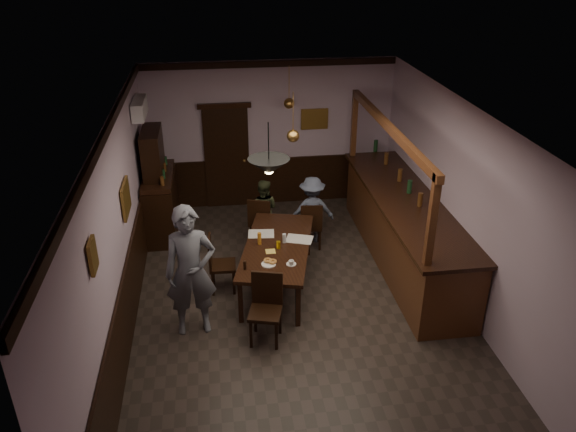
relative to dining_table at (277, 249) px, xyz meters
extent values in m
cube|color=#2D2621|center=(0.25, -0.80, -0.69)|extent=(5.00, 8.00, 0.01)
cube|color=white|center=(0.25, -0.80, 2.31)|extent=(5.00, 8.00, 0.01)
cube|color=#C3A8BF|center=(0.25, 3.20, 0.81)|extent=(5.00, 0.01, 3.00)
cube|color=#C3A8BF|center=(-2.25, -0.80, 0.81)|extent=(0.01, 8.00, 3.00)
cube|color=#C3A8BF|center=(2.75, -0.80, 0.81)|extent=(0.01, 8.00, 3.00)
cube|color=black|center=(0.00, 0.00, 0.03)|extent=(1.49, 2.37, 0.06)
cube|color=black|center=(-0.65, -0.89, -0.34)|extent=(0.07, 0.07, 0.69)
cube|color=black|center=(0.17, -1.09, -0.34)|extent=(0.07, 0.07, 0.69)
cube|color=black|center=(-0.17, 1.09, -0.34)|extent=(0.07, 0.07, 0.69)
cube|color=black|center=(0.65, 0.89, -0.34)|extent=(0.07, 0.07, 0.69)
cube|color=black|center=(-0.12, 1.42, -0.24)|extent=(0.53, 0.53, 0.05)
cube|color=black|center=(-0.18, 1.24, 0.03)|extent=(0.40, 0.17, 0.49)
cube|color=black|center=(0.10, 1.52, -0.47)|extent=(0.04, 0.04, 0.42)
cube|color=black|center=(-0.22, 1.63, -0.47)|extent=(0.04, 0.04, 0.42)
cube|color=black|center=(-0.01, 1.21, -0.47)|extent=(0.04, 0.04, 0.42)
cube|color=black|center=(-0.33, 1.31, -0.47)|extent=(0.04, 0.04, 0.42)
cube|color=black|center=(0.76, 1.20, -0.27)|extent=(0.44, 0.44, 0.05)
cube|color=black|center=(0.73, 1.03, -0.02)|extent=(0.39, 0.09, 0.46)
cube|color=black|center=(0.93, 1.34, -0.49)|extent=(0.04, 0.04, 0.40)
cube|color=black|center=(0.62, 1.38, -0.49)|extent=(0.04, 0.04, 0.40)
cube|color=black|center=(0.89, 1.03, -0.49)|extent=(0.04, 0.04, 0.40)
cube|color=black|center=(0.58, 1.07, -0.49)|extent=(0.04, 0.04, 0.40)
cube|color=black|center=(-0.33, -1.36, -0.22)|extent=(0.53, 0.53, 0.05)
cube|color=black|center=(-0.28, -1.17, 0.06)|extent=(0.43, 0.15, 0.52)
cube|color=black|center=(-0.55, -1.48, -0.46)|extent=(0.04, 0.04, 0.45)
cube|color=black|center=(-0.21, -1.58, -0.46)|extent=(0.04, 0.04, 0.45)
cube|color=black|center=(-0.46, -1.14, -0.46)|extent=(0.04, 0.04, 0.45)
cube|color=black|center=(-0.12, -1.24, -0.46)|extent=(0.04, 0.04, 0.45)
cube|color=black|center=(-0.87, 0.01, -0.25)|extent=(0.42, 0.42, 0.05)
cube|color=black|center=(-1.06, 0.01, 0.02)|extent=(0.05, 0.41, 0.49)
cube|color=black|center=(-0.71, -0.16, -0.48)|extent=(0.04, 0.04, 0.42)
cube|color=black|center=(-0.70, 0.17, -0.48)|extent=(0.04, 0.04, 0.42)
cube|color=black|center=(-1.04, -0.15, -0.48)|extent=(0.04, 0.04, 0.42)
cube|color=black|center=(-1.03, 0.18, -0.48)|extent=(0.04, 0.04, 0.42)
imported|color=slate|center=(-1.32, -0.96, 0.29)|extent=(0.75, 0.52, 1.95)
imported|color=#394127|center=(-0.07, 1.61, -0.09)|extent=(0.68, 0.59, 1.18)
imported|color=slate|center=(0.81, 1.40, -0.05)|extent=(0.83, 0.48, 1.27)
cube|color=silver|center=(-0.22, 0.40, 0.07)|extent=(0.45, 0.34, 0.01)
cube|color=silver|center=(0.38, 0.14, 0.07)|extent=(0.50, 0.42, 0.01)
cube|color=#E0C152|center=(-0.13, -0.18, 0.07)|extent=(0.18, 0.18, 0.00)
cylinder|color=white|center=(0.14, -0.61, 0.07)|extent=(0.15, 0.15, 0.01)
imported|color=white|center=(0.13, -0.64, 0.11)|extent=(0.10, 0.10, 0.07)
cylinder|color=white|center=(-0.20, -0.56, 0.07)|extent=(0.22, 0.22, 0.01)
torus|color=#C68C47|center=(-0.20, -0.50, 0.10)|extent=(0.13, 0.13, 0.04)
torus|color=#C68C47|center=(-0.14, -0.54, 0.10)|extent=(0.13, 0.13, 0.04)
cylinder|color=gold|center=(0.01, -0.10, 0.12)|extent=(0.07, 0.07, 0.12)
cylinder|color=#BF721E|center=(-0.27, 0.07, 0.16)|extent=(0.06, 0.06, 0.20)
cylinder|color=silver|center=(0.12, 0.07, 0.14)|extent=(0.06, 0.06, 0.15)
cylinder|color=black|center=(-0.55, -0.65, 0.13)|extent=(0.04, 0.04, 0.14)
cube|color=black|center=(-1.95, 2.14, -0.14)|extent=(0.55, 1.54, 1.10)
cube|color=black|center=(-1.95, 2.14, 0.47)|extent=(0.53, 1.48, 0.09)
cube|color=black|center=(-2.00, 2.14, 0.91)|extent=(0.33, 0.99, 0.88)
cube|color=#441F12|center=(2.25, 0.49, -0.11)|extent=(0.94, 4.37, 1.14)
cube|color=black|center=(2.23, 0.49, 0.48)|extent=(1.04, 4.47, 0.06)
cube|color=#441F12|center=(1.83, 0.49, 1.76)|extent=(0.10, 4.27, 0.12)
cube|color=#441F12|center=(1.83, -1.59, 1.14)|extent=(0.10, 0.10, 1.35)
cube|color=#441F12|center=(1.83, 2.57, 1.14)|extent=(0.10, 0.10, 1.35)
cube|color=black|center=(-0.65, 3.15, 0.36)|extent=(0.90, 0.06, 2.10)
cube|color=white|center=(-2.13, 2.10, 1.76)|extent=(0.20, 0.85, 0.30)
cube|color=olive|center=(-2.21, -2.40, 1.46)|extent=(0.04, 0.28, 0.36)
cube|color=olive|center=(-2.21, 0.00, 1.01)|extent=(0.04, 0.62, 0.48)
cube|color=olive|center=(1.15, 3.16, 1.11)|extent=(0.55, 0.04, 0.42)
cylinder|color=black|center=(-0.19, -0.78, 2.01)|extent=(0.02, 0.02, 0.60)
cone|color=black|center=(-0.19, -0.78, 1.71)|extent=(0.56, 0.56, 0.22)
sphere|color=#FFD88C|center=(-0.19, -0.78, 1.66)|extent=(0.12, 0.12, 0.12)
cylinder|color=#BF8C3F|center=(0.35, 0.71, 1.96)|extent=(0.02, 0.02, 0.70)
cone|color=#BF8C3F|center=(0.35, 0.71, 1.61)|extent=(0.20, 0.20, 0.22)
sphere|color=#FFD88C|center=(0.35, 0.71, 1.56)|extent=(0.12, 0.12, 0.12)
cylinder|color=#BF8C3F|center=(0.55, 2.58, 1.96)|extent=(0.02, 0.02, 0.70)
cone|color=#BF8C3F|center=(0.55, 2.58, 1.61)|extent=(0.20, 0.20, 0.22)
sphere|color=#FFD88C|center=(0.55, 2.58, 1.56)|extent=(0.12, 0.12, 0.12)
camera|label=1|loc=(-0.89, -7.65, 4.46)|focal=35.00mm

